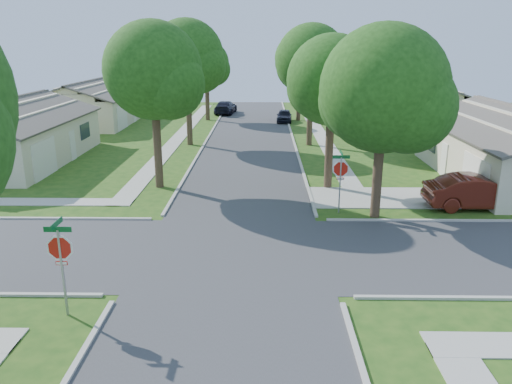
{
  "coord_description": "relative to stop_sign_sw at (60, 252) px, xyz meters",
  "views": [
    {
      "loc": [
        1.11,
        -17.78,
        7.8
      ],
      "look_at": [
        0.8,
        2.76,
        1.6
      ],
      "focal_mm": 35.0,
      "sensor_mm": 36.0,
      "label": 1
    }
  ],
  "objects": [
    {
      "name": "tree_w_far",
      "position": [
        0.05,
        38.71,
        3.48
      ],
      "size": [
        4.76,
        4.6,
        8.04
      ],
      "color": "#38281C",
      "rests_on": "ground"
    },
    {
      "name": "tree_w_near",
      "position": [
        0.06,
        13.71,
        4.08
      ],
      "size": [
        5.38,
        5.2,
        8.97
      ],
      "color": "#38281C",
      "rests_on": "ground"
    },
    {
      "name": "stop_sign_ne",
      "position": [
        9.4,
        9.4,
        0.0
      ],
      "size": [
        1.05,
        0.8,
        2.98
      ],
      "color": "gray",
      "rests_on": "ground"
    },
    {
      "name": "house_nw_near",
      "position": [
        -11.29,
        19.7,
        -0.51
      ],
      "size": [
        8.42,
        13.6,
        4.23
      ],
      "color": "beige",
      "rests_on": "ground"
    },
    {
      "name": "car_driveway",
      "position": [
        16.2,
        10.2,
        -1.21
      ],
      "size": [
        5.0,
        1.81,
        1.64
      ],
      "primitive_type": "imported",
      "rotation": [
        0.0,
        0.0,
        1.59
      ],
      "color": "#591C12",
      "rests_on": "ground"
    },
    {
      "name": "car_curb_east",
      "position": [
        7.9,
        37.5,
        -1.4
      ],
      "size": [
        1.71,
        3.76,
        1.25
      ],
      "primitive_type": "imported",
      "rotation": [
        0.0,
        0.0,
        -0.06
      ],
      "color": "black",
      "rests_on": "ground"
    },
    {
      "name": "house_nw_far",
      "position": [
        -11.29,
        36.7,
        -0.51
      ],
      "size": [
        8.42,
        13.6,
        4.23
      ],
      "color": "beige",
      "rests_on": "ground"
    },
    {
      "name": "house_ne_far",
      "position": [
        20.69,
        33.7,
        -0.51
      ],
      "size": [
        8.42,
        13.6,
        4.23
      ],
      "color": "beige",
      "rests_on": "ground"
    },
    {
      "name": "ground",
      "position": [
        4.7,
        4.7,
        -2.03
      ],
      "size": [
        100.0,
        100.0,
        0.0
      ],
      "primitive_type": "plane",
      "color": "#204914",
      "rests_on": "ground"
    },
    {
      "name": "driveway",
      "position": [
        12.6,
        11.8,
        -2.01
      ],
      "size": [
        8.8,
        3.6,
        0.05
      ],
      "primitive_type": "cube",
      "color": "#9E9B91",
      "rests_on": "ground"
    },
    {
      "name": "road_ns",
      "position": [
        4.7,
        4.7,
        -2.03
      ],
      "size": [
        7.0,
        100.0,
        0.02
      ],
      "primitive_type": "cube",
      "color": "#333335",
      "rests_on": "ground"
    },
    {
      "name": "tree_ne_corner",
      "position": [
        11.06,
        8.91,
        3.56
      ],
      "size": [
        5.8,
        5.6,
        8.66
      ],
      "color": "#38281C",
      "rests_on": "ground"
    },
    {
      "name": "sidewalk_ne",
      "position": [
        10.8,
        30.7,
        -2.01
      ],
      "size": [
        1.2,
        40.0,
        0.04
      ],
      "primitive_type": "cube",
      "color": "#9E9B91",
      "rests_on": "ground"
    },
    {
      "name": "car_curb_west",
      "position": [
        1.5,
        43.5,
        -1.31
      ],
      "size": [
        2.54,
        5.16,
        1.44
      ],
      "primitive_type": "imported",
      "rotation": [
        0.0,
        0.0,
        3.03
      ],
      "color": "black",
      "rests_on": "ground"
    },
    {
      "name": "sidewalk_nw",
      "position": [
        -1.4,
        30.7,
        -2.01
      ],
      "size": [
        1.2,
        40.0,
        0.04
      ],
      "primitive_type": "cube",
      "color": "#9E9B91",
      "rests_on": "ground"
    },
    {
      "name": "tree_e_far",
      "position": [
        9.45,
        38.71,
        3.95
      ],
      "size": [
        5.17,
        5.0,
        8.72
      ],
      "color": "#38281C",
      "rests_on": "ground"
    },
    {
      "name": "tree_w_mid",
      "position": [
        0.06,
        25.71,
        4.46
      ],
      "size": [
        5.8,
        5.6,
        9.56
      ],
      "color": "#38281C",
      "rests_on": "ground"
    },
    {
      "name": "tree_e_near",
      "position": [
        9.45,
        13.71,
        3.61
      ],
      "size": [
        4.97,
        4.8,
        8.28
      ],
      "color": "#38281C",
      "rests_on": "ground"
    },
    {
      "name": "tree_e_mid",
      "position": [
        9.46,
        25.71,
        4.22
      ],
      "size": [
        5.59,
        5.4,
        9.21
      ],
      "color": "#38281C",
      "rests_on": "ground"
    },
    {
      "name": "stop_sign_sw",
      "position": [
        0.0,
        0.0,
        0.0
      ],
      "size": [
        1.05,
        0.8,
        2.98
      ],
      "color": "gray",
      "rests_on": "ground"
    }
  ]
}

